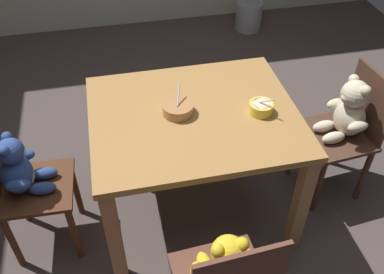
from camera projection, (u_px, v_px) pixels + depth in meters
The scene contains 7 objects.
ground_plane at pixel (194, 207), 2.71m from camera, with size 5.20×5.20×0.04m.
dining_table at pixel (194, 131), 2.28m from camera, with size 1.07×0.89×0.74m.
teddy_chair_near_left at pixel (20, 176), 2.16m from camera, with size 0.39×0.39×0.93m.
teddy_chair_near_right at pixel (347, 120), 2.47m from camera, with size 0.41×0.42×0.83m.
porridge_bowl_terracotta_center at pixel (178, 109), 2.18m from camera, with size 0.16×0.17×0.13m.
porridge_bowl_yellow_near_right at pixel (261, 107), 2.19m from camera, with size 0.12×0.12×0.12m.
metal_pail at pixel (249, 16), 4.32m from camera, with size 0.27×0.27×0.28m, color #93969B.
Camera 1 is at (-0.37, -1.67, 2.12)m, focal length 40.00 mm.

